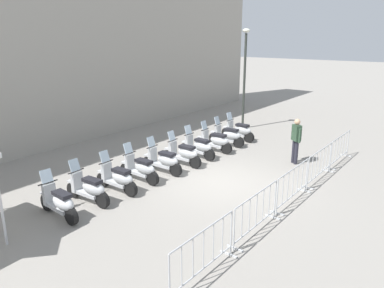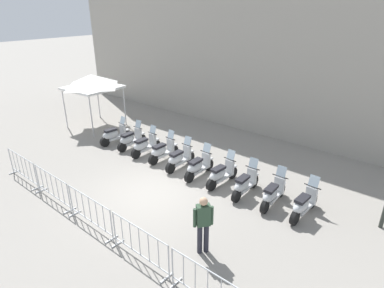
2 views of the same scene
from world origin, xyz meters
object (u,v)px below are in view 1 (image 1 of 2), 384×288
Objects in this scene: motorcycle_4 at (164,161)px; motorcycle_9 at (239,131)px; barrier_segment_3 at (320,165)px; motorcycle_0 at (59,202)px; motorcycle_2 at (118,178)px; barrier_segment_0 at (204,254)px; barrier_segment_1 at (256,213)px; barrier_segment_4 at (340,149)px; motorcycle_3 at (140,168)px; street_lamp at (245,69)px; motorcycle_5 at (183,154)px; barrier_segment_2 at (293,185)px; motorcycle_7 at (215,141)px; officer_near_row_end at (296,138)px; motorcycle_1 at (89,188)px; motorcycle_8 at (228,136)px; motorcycle_6 at (199,147)px.

motorcycle_4 and motorcycle_9 have the same top height.
motorcycle_0 is at bearing 143.09° from barrier_segment_3.
motorcycle_2 is 0.81× the size of barrier_segment_0.
barrier_segment_4 is at bearing -3.92° from barrier_segment_1.
motorcycle_3 is (3.16, -0.07, 0.00)m from motorcycle_0.
motorcycle_0 is 0.35× the size of street_lamp.
barrier_segment_2 is at bearing -100.57° from motorcycle_5.
motorcycle_7 is 0.81× the size of barrier_segment_0.
officer_near_row_end is (4.61, -3.66, 0.53)m from motorcycle_3.
barrier_segment_2 is at bearing -47.53° from motorcycle_0.
barrier_segment_4 is at bearing -3.92° from barrier_segment_2.
motorcycle_7 is at bearing -5.14° from motorcycle_1.
barrier_segment_3 is (2.42, -4.74, 0.07)m from motorcycle_4.
barrier_segment_2 is (-0.83, -4.46, 0.07)m from motorcycle_5.
motorcycle_1 is 9.33m from barrier_segment_4.
motorcycle_2 is 2.10m from motorcycle_4.
motorcycle_8 is at bearing -4.91° from motorcycle_3.
motorcycle_3 is at bearing 174.17° from motorcycle_7.
barrier_segment_1 is at bearing -146.19° from motorcycle_8.
barrier_segment_3 is at bearing -47.35° from motorcycle_2.
motorcycle_8 is 5.85m from barrier_segment_2.
officer_near_row_end reaches higher than motorcycle_9.
motorcycle_7 is at bearing 178.76° from motorcycle_8.
motorcycle_9 is (8.37, -0.61, 0.00)m from motorcycle_1.
motorcycle_3 reaches higher than barrier_segment_0.
motorcycle_5 is at bearing 177.37° from motorcycle_9.
motorcycle_4 and motorcycle_7 have the same top height.
officer_near_row_end is (-1.06, 1.38, 0.46)m from barrier_segment_4.
motorcycle_5 is 0.81× the size of barrier_segment_4.
officer_near_row_end is at bearing -82.49° from motorcycle_7.
motorcycle_2 and motorcycle_4 have the same top height.
barrier_segment_0 and barrier_segment_4 have the same top height.
barrier_segment_2 and barrier_segment_3 have the same top height.
motorcycle_6 is at bearing 46.50° from barrier_segment_1.
motorcycle_4 is 1.00× the size of motorcycle_7.
motorcycle_6 is at bearing 94.08° from barrier_segment_3.
motorcycle_2 is 0.81× the size of barrier_segment_2.
motorcycle_4 is 7.82m from street_lamp.
motorcycle_9 is (9.43, -0.54, 0.00)m from motorcycle_0.
motorcycle_8 is 4.62m from barrier_segment_4.
motorcycle_7 and motorcycle_9 have the same top height.
motorcycle_6 is 7.54m from barrier_segment_0.
motorcycle_0 is 1.00× the size of motorcycle_4.
motorcycle_5 is 1.00× the size of motorcycle_8.
barrier_segment_1 is 1.23× the size of officer_near_row_end.
barrier_segment_4 is at bearing -97.59° from motorcycle_9.
motorcycle_4 is at bearing 173.10° from motorcycle_5.
street_lamp reaches higher than barrier_segment_0.
barrier_segment_4 is (4.41, -0.30, 0.00)m from barrier_segment_2.
barrier_segment_3 is at bearing 176.08° from barrier_segment_4.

